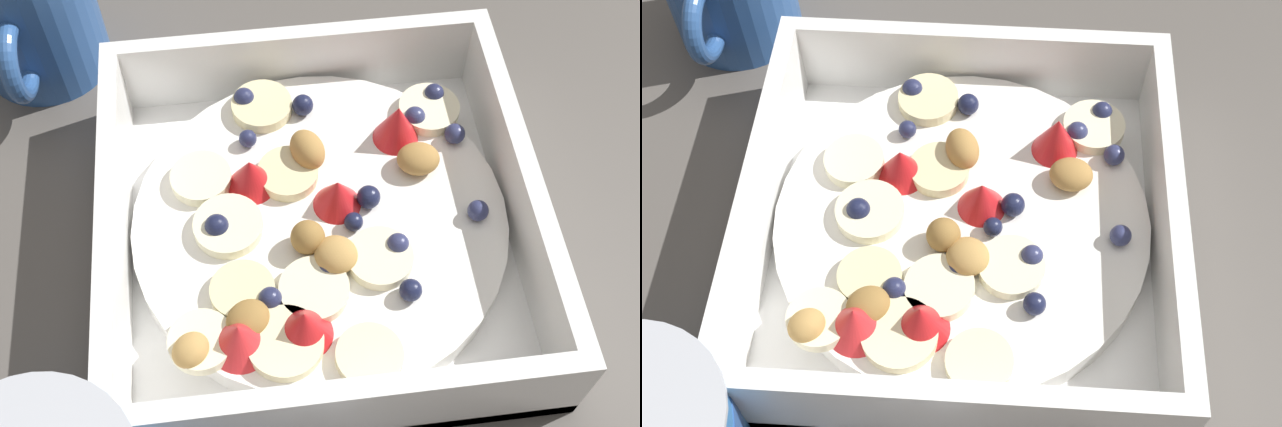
% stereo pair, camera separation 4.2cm
% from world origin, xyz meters
% --- Properties ---
extents(ground_plane, '(2.40, 2.40, 0.00)m').
position_xyz_m(ground_plane, '(0.00, 0.00, 0.00)').
color(ground_plane, '#56514C').
extents(fruit_bowl, '(0.22, 0.22, 0.06)m').
position_xyz_m(fruit_bowl, '(-0.02, -0.01, 0.02)').
color(fruit_bowl, white).
rests_on(fruit_bowl, ground).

